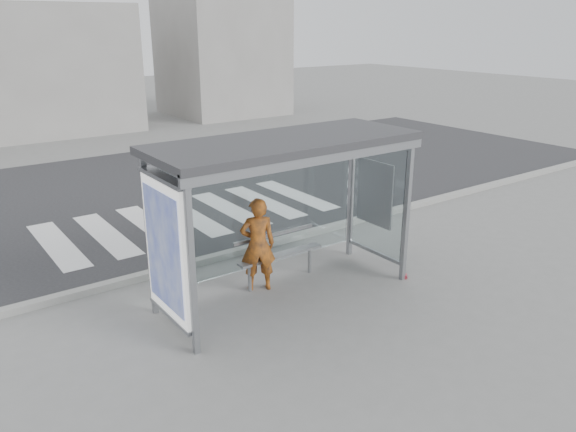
{
  "coord_description": "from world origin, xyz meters",
  "views": [
    {
      "loc": [
        -4.85,
        -6.81,
        4.26
      ],
      "look_at": [
        0.18,
        0.2,
        1.29
      ],
      "focal_mm": 35.0,
      "sensor_mm": 36.0,
      "label": 1
    }
  ],
  "objects_px": {
    "person": "(258,245)",
    "soda_can": "(405,276)",
    "bus_shelter": "(264,182)",
    "bench": "(280,254)"
  },
  "relations": [
    {
      "from": "person",
      "to": "soda_can",
      "type": "relative_size",
      "value": 12.55
    },
    {
      "from": "person",
      "to": "bench",
      "type": "relative_size",
      "value": 0.99
    },
    {
      "from": "bus_shelter",
      "to": "soda_can",
      "type": "distance_m",
      "value": 3.22
    },
    {
      "from": "bench",
      "to": "soda_can",
      "type": "distance_m",
      "value": 2.27
    },
    {
      "from": "person",
      "to": "soda_can",
      "type": "xyz_separation_m",
      "value": [
        2.33,
        -1.16,
        -0.77
      ]
    },
    {
      "from": "bus_shelter",
      "to": "bench",
      "type": "distance_m",
      "value": 1.65
    },
    {
      "from": "person",
      "to": "soda_can",
      "type": "height_order",
      "value": "person"
    },
    {
      "from": "bus_shelter",
      "to": "bench",
      "type": "bearing_deg",
      "value": 36.63
    },
    {
      "from": "bus_shelter",
      "to": "bench",
      "type": "xyz_separation_m",
      "value": [
        0.59,
        0.44,
        -1.48
      ]
    },
    {
      "from": "person",
      "to": "soda_can",
      "type": "bearing_deg",
      "value": 177.43
    }
  ]
}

